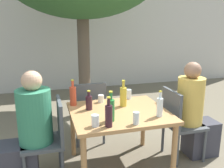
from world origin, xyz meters
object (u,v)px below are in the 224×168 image
at_px(water_bottle_2, 160,107).
at_px(drinking_glass_3, 129,94).
at_px(patio_chair_0, 50,135).
at_px(patio_chair_2, 89,109).
at_px(drinking_glass_0, 136,118).
at_px(green_bottle_3, 111,109).
at_px(drinking_glass_1, 95,121).
at_px(soda_bottle_5, 73,95).
at_px(wine_bottle_4, 109,115).
at_px(oil_cruet_1, 123,96).
at_px(drinking_glass_2, 101,99).
at_px(wine_bottle_0, 89,102).
at_px(person_seated_0, 28,134).
at_px(dining_table_front, 119,118).
at_px(patio_chair_1, 178,120).
at_px(person_seated_1, 195,115).

relative_size(water_bottle_2, drinking_glass_3, 2.27).
xyz_separation_m(patio_chair_0, patio_chair_2, (0.56, 0.72, 0.00)).
bearing_deg(patio_chair_2, drinking_glass_0, 103.64).
bearing_deg(green_bottle_3, drinking_glass_1, -154.38).
height_order(patio_chair_0, drinking_glass_1, patio_chair_0).
xyz_separation_m(soda_bottle_5, drinking_glass_1, (0.13, -0.70, -0.07)).
bearing_deg(patio_chair_0, wine_bottle_4, 55.50).
height_order(oil_cruet_1, soda_bottle_5, oil_cruet_1).
bearing_deg(oil_cruet_1, drinking_glass_1, -132.59).
relative_size(oil_cruet_1, wine_bottle_4, 1.06).
xyz_separation_m(water_bottle_2, drinking_glass_2, (-0.50, 0.65, -0.06)).
distance_m(soda_bottle_5, drinking_glass_1, 0.71).
height_order(patio_chair_2, green_bottle_3, green_bottle_3).
bearing_deg(wine_bottle_0, drinking_glass_1, -93.45).
bearing_deg(wine_bottle_0, patio_chair_0, -162.32).
bearing_deg(drinking_glass_1, person_seated_0, 153.05).
relative_size(patio_chair_0, person_seated_0, 0.73).
bearing_deg(dining_table_front, wine_bottle_4, -120.70).
bearing_deg(drinking_glass_0, dining_table_front, 97.33).
relative_size(dining_table_front, wine_bottle_0, 4.76).
relative_size(dining_table_front, soda_bottle_5, 3.42).
bearing_deg(drinking_glass_1, patio_chair_2, 82.92).
bearing_deg(soda_bottle_5, drinking_glass_0, -55.00).
xyz_separation_m(patio_chair_2, wine_bottle_0, (-0.10, -0.58, 0.29)).
distance_m(patio_chair_0, patio_chair_2, 0.92).
bearing_deg(green_bottle_3, soda_bottle_5, 117.15).
bearing_deg(oil_cruet_1, patio_chair_2, 119.73).
height_order(patio_chair_2, drinking_glass_1, patio_chair_2).
xyz_separation_m(patio_chair_1, water_bottle_2, (-0.41, -0.27, 0.31)).
distance_m(wine_bottle_0, soda_bottle_5, 0.27).
relative_size(dining_table_front, drinking_glass_3, 8.70).
bearing_deg(person_seated_1, water_bottle_2, 112.85).
distance_m(person_seated_0, wine_bottle_4, 0.92).
height_order(patio_chair_1, green_bottle_3, green_bottle_3).
height_order(patio_chair_1, wine_bottle_4, wine_bottle_4).
bearing_deg(drinking_glass_0, patio_chair_1, 28.76).
bearing_deg(wine_bottle_4, wine_bottle_0, 100.24).
bearing_deg(drinking_glass_2, drinking_glass_0, -77.13).
distance_m(patio_chair_0, drinking_glass_0, 0.97).
distance_m(water_bottle_2, green_bottle_3, 0.55).
distance_m(wine_bottle_0, water_bottle_2, 0.81).
distance_m(patio_chair_1, drinking_glass_2, 1.02).
relative_size(patio_chair_2, drinking_glass_2, 9.53).
xyz_separation_m(patio_chair_1, drinking_glass_1, (-1.14, -0.34, 0.26)).
bearing_deg(wine_bottle_0, wine_bottle_4, -79.76).
relative_size(patio_chair_0, green_bottle_3, 2.84).
xyz_separation_m(patio_chair_0, drinking_glass_2, (0.66, 0.38, 0.25)).
relative_size(dining_table_front, green_bottle_3, 3.44).
relative_size(patio_chair_0, wine_bottle_4, 2.98).
xyz_separation_m(patio_chair_2, person_seated_1, (1.24, -0.72, 0.04)).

